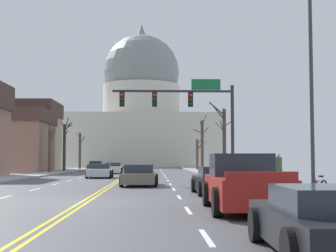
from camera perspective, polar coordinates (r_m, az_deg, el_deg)
ground at (r=18.62m, az=-9.36°, el=-8.40°), size 20.00×180.00×0.20m
signal_gantry at (r=32.53m, az=2.38°, el=2.16°), size 7.91×0.41×6.61m
street_lamp_right at (r=19.05m, az=15.15°, el=7.36°), size 2.30×0.24×8.58m
capitol_building at (r=101.49m, az=-3.06°, el=1.29°), size 31.12×20.72×29.21m
sedan_near_00 at (r=28.93m, az=-3.24°, el=-5.70°), size 2.16×4.62×1.22m
sedan_near_01 at (r=22.05m, az=5.76°, el=-6.29°), size 2.17×4.26×1.21m
pickup_truck_near_02 at (r=15.25m, az=8.65°, el=-6.69°), size 2.32×5.32×1.70m
sedan_near_03 at (r=8.45m, az=18.08°, el=-10.42°), size 2.19×4.38×1.11m
sedan_oncoming_00 at (r=41.48m, az=-7.76°, el=-5.13°), size 2.11×4.28×1.13m
sedan_oncoming_01 at (r=53.74m, az=-6.28°, el=-4.81°), size 2.12×4.47×1.15m
sedan_oncoming_02 at (r=66.66m, az=-8.25°, el=-4.55°), size 2.02×4.26×1.27m
flank_building_02 at (r=70.26m, az=-16.21°, el=-1.07°), size 9.33×8.84×9.22m
bare_tree_00 at (r=45.99m, az=6.39°, el=-1.46°), size 2.38×2.00×6.65m
bare_tree_01 at (r=56.30m, az=-13.28°, el=-2.57°), size 1.45×1.82×5.36m
bare_tree_02 at (r=69.25m, az=3.37°, el=-3.13°), size 1.29×1.75×4.78m
bare_tree_03 at (r=63.32m, az=-11.70°, el=-2.18°), size 1.23×2.26×6.50m
bare_tree_04 at (r=58.36m, az=3.92°, el=-2.07°), size 1.78×2.52×6.68m
bare_tree_05 at (r=73.54m, az=-10.00°, el=-2.70°), size 1.53×1.66×5.37m
pedestrian_00 at (r=26.23m, az=12.49°, el=-4.66°), size 0.35×0.34×1.71m
bicycle_parked at (r=18.63m, az=16.83°, el=-6.85°), size 0.12×1.77×0.85m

